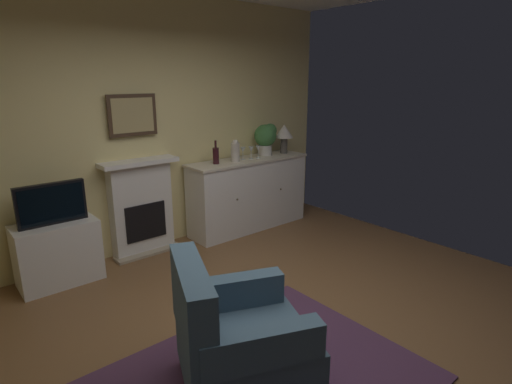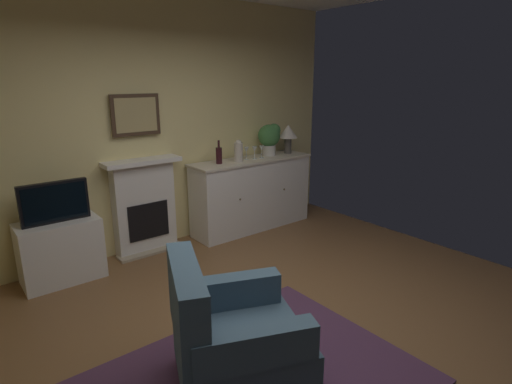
{
  "view_description": "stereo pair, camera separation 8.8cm",
  "coord_description": "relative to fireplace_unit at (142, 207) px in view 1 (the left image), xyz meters",
  "views": [
    {
      "loc": [
        -2.04,
        -2.06,
        1.97
      ],
      "look_at": [
        0.21,
        0.59,
        1.0
      ],
      "focal_mm": 28.63,
      "sensor_mm": 36.0,
      "label": 1
    },
    {
      "loc": [
        -1.97,
        -2.12,
        1.97
      ],
      "look_at": [
        0.21,
        0.59,
        1.0
      ],
      "focal_mm": 28.63,
      "sensor_mm": 36.0,
      "label": 2
    }
  ],
  "objects": [
    {
      "name": "tv_set",
      "position": [
        -0.98,
        -0.19,
        0.28
      ],
      "size": [
        0.62,
        0.07,
        0.4
      ],
      "color": "black",
      "rests_on": "tv_cabinet"
    },
    {
      "name": "armchair",
      "position": [
        -0.53,
        -2.46,
        -0.17
      ],
      "size": [
        1.04,
        1.01,
        0.92
      ],
      "color": "#3F596B",
      "rests_on": "ground_plane"
    },
    {
      "name": "ground_plane",
      "position": [
        0.16,
        -2.18,
        -0.6
      ],
      "size": [
        5.37,
        4.69,
        0.1
      ],
      "primitive_type": "cube",
      "color": "brown",
      "rests_on": "ground"
    },
    {
      "name": "wine_glass_center",
      "position": [
        1.47,
        -0.2,
        0.53
      ],
      "size": [
        0.07,
        0.07,
        0.16
      ],
      "color": "silver",
      "rests_on": "sideboard_cabinet"
    },
    {
      "name": "sideboard_cabinet",
      "position": [
        1.44,
        -0.18,
        -0.07
      ],
      "size": [
        1.72,
        0.49,
        0.95
      ],
      "color": "white",
      "rests_on": "ground_plane"
    },
    {
      "name": "wall_rear",
      "position": [
        0.16,
        0.13,
        0.9
      ],
      "size": [
        5.37,
        0.06,
        2.9
      ],
      "primitive_type": "cube",
      "color": "#EAD68C",
      "rests_on": "ground_plane"
    },
    {
      "name": "potted_plant_small",
      "position": [
        1.79,
        -0.13,
        0.66
      ],
      "size": [
        0.3,
        0.3,
        0.43
      ],
      "color": "beige",
      "rests_on": "sideboard_cabinet"
    },
    {
      "name": "vase_decorative",
      "position": [
        1.19,
        -0.23,
        0.54
      ],
      "size": [
        0.11,
        0.11,
        0.28
      ],
      "color": "beige",
      "rests_on": "sideboard_cabinet"
    },
    {
      "name": "fireplace_unit",
      "position": [
        0.0,
        0.0,
        0.0
      ],
      "size": [
        0.87,
        0.3,
        1.1
      ],
      "color": "white",
      "rests_on": "ground_plane"
    },
    {
      "name": "table_lamp",
      "position": [
        2.09,
        -0.18,
        0.68
      ],
      "size": [
        0.26,
        0.26,
        0.4
      ],
      "color": "#4C4742",
      "rests_on": "sideboard_cabinet"
    },
    {
      "name": "wine_bottle",
      "position": [
        0.94,
        -0.16,
        0.51
      ],
      "size": [
        0.08,
        0.08,
        0.29
      ],
      "color": "#331419",
      "rests_on": "sideboard_cabinet"
    },
    {
      "name": "framed_picture",
      "position": [
        0.0,
        0.05,
        1.04
      ],
      "size": [
        0.55,
        0.04,
        0.45
      ],
      "color": "#473323"
    },
    {
      "name": "wine_glass_right",
      "position": [
        1.58,
        -0.22,
        0.53
      ],
      "size": [
        0.07,
        0.07,
        0.16
      ],
      "color": "silver",
      "rests_on": "sideboard_cabinet"
    },
    {
      "name": "tv_cabinet",
      "position": [
        -0.97,
        -0.16,
        -0.24
      ],
      "size": [
        0.75,
        0.42,
        0.62
      ],
      "color": "white",
      "rests_on": "ground_plane"
    },
    {
      "name": "wine_glass_left",
      "position": [
        1.36,
        -0.17,
        0.53
      ],
      "size": [
        0.07,
        0.07,
        0.16
      ],
      "color": "silver",
      "rests_on": "sideboard_cabinet"
    }
  ]
}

